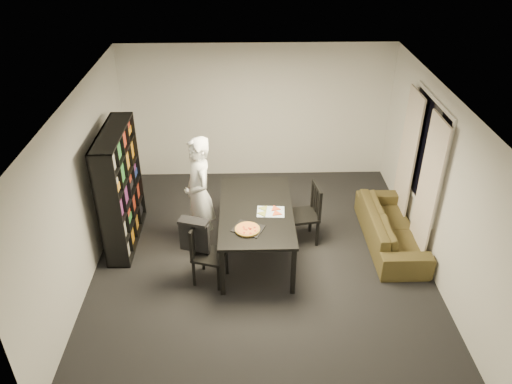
{
  "coord_description": "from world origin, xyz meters",
  "views": [
    {
      "loc": [
        -0.24,
        -6.02,
        4.86
      ],
      "look_at": [
        -0.08,
        0.28,
        1.05
      ],
      "focal_mm": 35.0,
      "sensor_mm": 36.0,
      "label": 1
    }
  ],
  "objects_px": {
    "sofa": "(391,228)",
    "baking_tray": "(248,229)",
    "chair_right": "(309,210)",
    "chair_left": "(204,249)",
    "bookshelf": "(120,189)",
    "dining_table": "(256,213)",
    "pepperoni_pizza": "(247,229)",
    "person": "(199,194)"
  },
  "relations": [
    {
      "from": "bookshelf",
      "to": "dining_table",
      "type": "bearing_deg",
      "value": -11.46
    },
    {
      "from": "chair_right",
      "to": "baking_tray",
      "type": "relative_size",
      "value": 2.46
    },
    {
      "from": "bookshelf",
      "to": "baking_tray",
      "type": "relative_size",
      "value": 4.75
    },
    {
      "from": "bookshelf",
      "to": "chair_left",
      "type": "xyz_separation_m",
      "value": [
        1.32,
        -1.0,
        -0.42
      ]
    },
    {
      "from": "bookshelf",
      "to": "person",
      "type": "bearing_deg",
      "value": -6.95
    },
    {
      "from": "sofa",
      "to": "baking_tray",
      "type": "bearing_deg",
      "value": 107.44
    },
    {
      "from": "chair_right",
      "to": "baking_tray",
      "type": "xyz_separation_m",
      "value": [
        -0.96,
        -0.84,
        0.26
      ]
    },
    {
      "from": "chair_right",
      "to": "bookshelf",
      "type": "bearing_deg",
      "value": -101.03
    },
    {
      "from": "chair_left",
      "to": "person",
      "type": "bearing_deg",
      "value": 23.94
    },
    {
      "from": "bookshelf",
      "to": "sofa",
      "type": "relative_size",
      "value": 0.97
    },
    {
      "from": "dining_table",
      "to": "chair_left",
      "type": "distance_m",
      "value": 0.98
    },
    {
      "from": "bookshelf",
      "to": "baking_tray",
      "type": "distance_m",
      "value": 2.17
    },
    {
      "from": "bookshelf",
      "to": "person",
      "type": "height_order",
      "value": "bookshelf"
    },
    {
      "from": "pepperoni_pizza",
      "to": "sofa",
      "type": "xyz_separation_m",
      "value": [
        2.29,
        0.76,
        -0.55
      ]
    },
    {
      "from": "chair_left",
      "to": "chair_right",
      "type": "relative_size",
      "value": 0.94
    },
    {
      "from": "chair_left",
      "to": "pepperoni_pizza",
      "type": "height_order",
      "value": "chair_left"
    },
    {
      "from": "chair_right",
      "to": "pepperoni_pizza",
      "type": "xyz_separation_m",
      "value": [
        -0.97,
        -0.88,
        0.28
      ]
    },
    {
      "from": "chair_left",
      "to": "person",
      "type": "height_order",
      "value": "person"
    },
    {
      "from": "bookshelf",
      "to": "person",
      "type": "distance_m",
      "value": 1.23
    },
    {
      "from": "chair_left",
      "to": "baking_tray",
      "type": "xyz_separation_m",
      "value": [
        0.63,
        0.08,
        0.29
      ]
    },
    {
      "from": "chair_left",
      "to": "chair_right",
      "type": "bearing_deg",
      "value": -43.03
    },
    {
      "from": "dining_table",
      "to": "person",
      "type": "bearing_deg",
      "value": 162.42
    },
    {
      "from": "chair_right",
      "to": "chair_left",
      "type": "bearing_deg",
      "value": -69.45
    },
    {
      "from": "person",
      "to": "sofa",
      "type": "xyz_separation_m",
      "value": [
        3.02,
        -0.06,
        -0.64
      ]
    },
    {
      "from": "person",
      "to": "baking_tray",
      "type": "xyz_separation_m",
      "value": [
        0.74,
        -0.77,
        -0.11
      ]
    },
    {
      "from": "bookshelf",
      "to": "baking_tray",
      "type": "bearing_deg",
      "value": -25.27
    },
    {
      "from": "pepperoni_pizza",
      "to": "sofa",
      "type": "distance_m",
      "value": 2.47
    },
    {
      "from": "sofa",
      "to": "dining_table",
      "type": "bearing_deg",
      "value": 95.68
    },
    {
      "from": "chair_right",
      "to": "pepperoni_pizza",
      "type": "relative_size",
      "value": 2.81
    },
    {
      "from": "dining_table",
      "to": "person",
      "type": "xyz_separation_m",
      "value": [
        -0.86,
        0.27,
        0.18
      ]
    },
    {
      "from": "sofa",
      "to": "chair_right",
      "type": "bearing_deg",
      "value": 84.48
    },
    {
      "from": "chair_right",
      "to": "sofa",
      "type": "relative_size",
      "value": 0.5
    },
    {
      "from": "bookshelf",
      "to": "dining_table",
      "type": "relative_size",
      "value": 0.98
    },
    {
      "from": "dining_table",
      "to": "person",
      "type": "distance_m",
      "value": 0.92
    },
    {
      "from": "person",
      "to": "pepperoni_pizza",
      "type": "distance_m",
      "value": 1.1
    },
    {
      "from": "bookshelf",
      "to": "baking_tray",
      "type": "height_order",
      "value": "bookshelf"
    },
    {
      "from": "dining_table",
      "to": "baking_tray",
      "type": "height_order",
      "value": "baking_tray"
    },
    {
      "from": "chair_right",
      "to": "sofa",
      "type": "bearing_deg",
      "value": 75.02
    },
    {
      "from": "sofa",
      "to": "chair_left",
      "type": "bearing_deg",
      "value": 105.26
    },
    {
      "from": "chair_left",
      "to": "sofa",
      "type": "xyz_separation_m",
      "value": [
        2.91,
        0.79,
        -0.24
      ]
    },
    {
      "from": "dining_table",
      "to": "chair_right",
      "type": "height_order",
      "value": "chair_right"
    },
    {
      "from": "chair_right",
      "to": "sofa",
      "type": "height_order",
      "value": "chair_right"
    }
  ]
}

